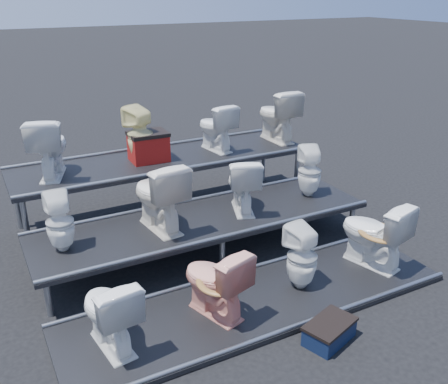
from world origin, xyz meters
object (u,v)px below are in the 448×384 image
toilet_2 (302,257)px  toilet_9 (140,135)px  toilet_3 (374,233)px  toilet_6 (243,184)px  toilet_4 (60,222)px  toilet_1 (215,281)px  step_stool (329,333)px  toilet_5 (158,195)px  toilet_7 (310,171)px  toilet_11 (277,115)px  toilet_10 (216,127)px  toilet_8 (49,147)px  toilet_0 (109,312)px  red_crate (149,148)px

toilet_2 → toilet_9: bearing=-78.3°
toilet_3 → toilet_6: (-1.01, 1.30, 0.35)m
toilet_4 → toilet_6: toilet_6 is taller
toilet_1 → step_stool: bearing=117.2°
toilet_3 → toilet_5: 2.53m
toilet_2 → toilet_7: (1.05, 1.30, 0.38)m
toilet_4 → toilet_9: (1.37, 1.30, 0.46)m
toilet_11 → toilet_3: bearing=82.7°
toilet_10 → toilet_6: bearing=70.8°
toilet_5 → toilet_1: bearing=86.7°
toilet_5 → toilet_7: bearing=173.8°
toilet_7 → toilet_8: toilet_8 is taller
toilet_0 → toilet_3: bearing=173.0°
toilet_7 → step_stool: toilet_7 is taller
toilet_7 → toilet_8: bearing=-0.7°
toilet_10 → toilet_11: size_ratio=0.86×
toilet_10 → toilet_5: bearing=35.9°
toilet_3 → toilet_10: (-0.72, 2.60, 0.74)m
toilet_0 → toilet_1: bearing=173.0°
toilet_5 → toilet_10: bearing=-143.5°
toilet_5 → toilet_6: 1.13m
toilet_6 → toilet_7: (1.04, 0.00, -0.01)m
toilet_4 → toilet_11: size_ratio=0.81×
toilet_2 → toilet_5: size_ratio=0.87×
toilet_0 → step_stool: toilet_0 is taller
toilet_5 → red_crate: bearing=-111.7°
toilet_2 → toilet_6: toilet_6 is taller
toilet_8 → toilet_11: toilet_11 is taller
toilet_9 → toilet_10: (1.16, 0.00, -0.04)m
toilet_9 → toilet_10: 1.16m
toilet_2 → red_crate: (-0.76, 2.60, 0.62)m
toilet_2 → toilet_9: toilet_9 is taller
toilet_2 → toilet_7: 1.71m
toilet_0 → toilet_10: (2.40, 2.60, 0.78)m
toilet_4 → toilet_7: bearing=-177.0°
toilet_1 → toilet_11: size_ratio=0.93×
toilet_5 → toilet_8: toilet_8 is taller
toilet_1 → toilet_8: 2.91m
toilet_3 → toilet_5: toilet_5 is taller
toilet_2 → toilet_10: 2.73m
step_stool → toilet_10: bearing=62.6°
toilet_0 → toilet_9: size_ratio=0.95×
toilet_4 → toilet_10: toilet_10 is taller
toilet_2 → toilet_11: (1.36, 2.60, 0.84)m
toilet_3 → toilet_4: toilet_4 is taller
toilet_0 → toilet_8: size_ratio=0.95×
toilet_8 → toilet_7: bearing=176.5°
red_crate → step_stool: red_crate is taller
toilet_3 → toilet_7: bearing=-105.8°
toilet_9 → red_crate: 0.23m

